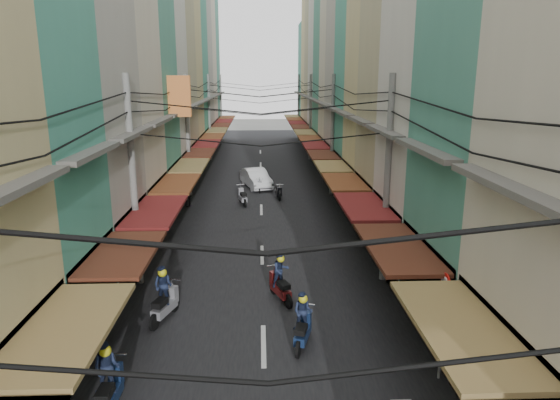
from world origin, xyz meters
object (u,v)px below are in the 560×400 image
object	(u,v)px
market_umbrella	(489,288)
traffic_sign	(444,303)
bicycle	(512,358)
white_car	(256,187)

from	to	relation	value
market_umbrella	traffic_sign	world-z (taller)	traffic_sign
bicycle	white_car	bearing A→B (deg)	30.86
bicycle	traffic_sign	xyz separation A→B (m)	(-2.56, -0.90, 2.28)
white_car	market_umbrella	distance (m)	24.41
traffic_sign	bicycle	bearing A→B (deg)	19.41
white_car	bicycle	xyz separation A→B (m)	(7.69, -23.43, 0.00)
white_car	traffic_sign	xyz separation A→B (m)	(5.13, -24.33, 2.28)
white_car	bicycle	size ratio (longest dim) A/B	3.11
market_umbrella	bicycle	bearing A→B (deg)	-5.15
bicycle	traffic_sign	world-z (taller)	traffic_sign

